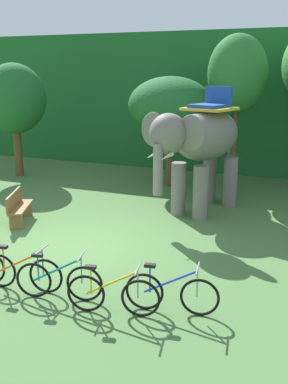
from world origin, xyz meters
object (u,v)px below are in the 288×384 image
at_px(elephant, 201,141).
at_px(wooden_bench, 18,206).
at_px(bike_orange, 22,272).
at_px(bike_yellow, 113,294).
at_px(tree_far_right, 237,74).
at_px(tree_center, 14,99).
at_px(bike_blue, 171,293).
at_px(tree_center_left, 170,106).
at_px(bike_teal, 59,280).

height_order(elephant, wooden_bench, elephant).
xyz_separation_m(bike_orange, wooden_bench, (-2.72, 3.44, 0.09)).
xyz_separation_m(elephant, bike_yellow, (0.28, -6.53, -1.82)).
xyz_separation_m(tree_far_right, bike_yellow, (-0.02, -9.96, -3.72)).
xyz_separation_m(bike_yellow, wooden_bench, (-4.79, 3.60, 0.09)).
xyz_separation_m(tree_center, bike_blue, (9.55, -8.18, -2.75)).
bearing_deg(wooden_bench, tree_center, 127.15).
bearing_deg(elephant, bike_yellow, -87.56).
bearing_deg(tree_center_left, bike_yellow, -76.49).
xyz_separation_m(bike_orange, bike_yellow, (2.07, -0.16, 0.00)).
height_order(tree_center, tree_far_right, tree_far_right).
distance_m(tree_center, bike_teal, 11.63).
distance_m(tree_center, bike_orange, 11.05).
bearing_deg(wooden_bench, elephant, 33.01).
bearing_deg(elephant, bike_orange, -105.69).
height_order(tree_far_right, bike_yellow, tree_far_right).
bearing_deg(bike_orange, tree_center, 127.64).
distance_m(elephant, bike_blue, 6.46).
height_order(bike_orange, bike_blue, same).
height_order(bike_teal, bike_blue, same).
bearing_deg(bike_yellow, bike_teal, 174.90).
height_order(elephant, bike_teal, elephant).
relative_size(tree_center_left, tree_far_right, 0.74).
relative_size(tree_far_right, elephant, 1.30).
height_order(tree_center, wooden_bench, tree_center).
distance_m(tree_far_right, bike_teal, 10.60).
bearing_deg(tree_center_left, bike_blue, -70.30).
height_order(tree_far_right, bike_teal, tree_far_right).
distance_m(tree_center, bike_blue, 12.87).
height_order(elephant, bike_blue, elephant).
bearing_deg(tree_center_left, tree_center, -172.96).
xyz_separation_m(tree_far_right, elephant, (-0.30, -3.43, -1.90)).
bearing_deg(wooden_bench, bike_teal, -44.17).
bearing_deg(bike_blue, bike_teal, -170.81).
xyz_separation_m(tree_far_right, bike_blue, (0.93, -9.50, -3.72)).
bearing_deg(tree_far_right, wooden_bench, -127.12).
bearing_deg(elephant, tree_far_right, 85.00).
height_order(bike_teal, wooden_bench, bike_teal).
bearing_deg(bike_blue, elephant, 101.40).
distance_m(tree_center_left, wooden_bench, 6.82).
height_order(tree_center_left, bike_yellow, tree_center_left).
bearing_deg(tree_center_left, tree_far_right, 13.30).
xyz_separation_m(tree_center, bike_yellow, (8.60, -8.63, -2.75)).
bearing_deg(tree_center, bike_teal, -49.01).
distance_m(tree_far_right, bike_yellow, 10.63).
distance_m(tree_center_left, bike_yellow, 10.03).
height_order(elephant, bike_yellow, elephant).
distance_m(bike_orange, bike_yellow, 2.07).
xyz_separation_m(elephant, wooden_bench, (-4.51, -2.93, -1.72)).
bearing_deg(bike_blue, bike_yellow, -154.47).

